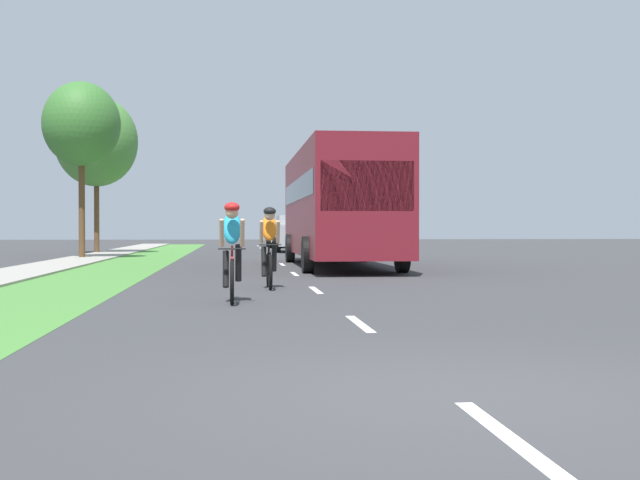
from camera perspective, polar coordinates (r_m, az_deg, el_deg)
ground_plane at (r=25.87m, az=-2.43°, el=-1.79°), size 120.00×120.00×0.00m
grass_verge at (r=26.04m, az=-13.19°, el=-1.78°), size 2.53×70.00×0.01m
sidewalk_concrete at (r=26.41m, az=-17.94°, el=-1.76°), size 1.88×70.00×0.10m
lane_markings_center at (r=29.86m, az=-2.89°, el=-1.43°), size 0.12×52.20×0.01m
cyclist_lead at (r=13.38m, az=-5.98°, el=-0.75°), size 0.42×1.72×1.58m
cyclist_trailing at (r=16.41m, az=-3.46°, el=-0.46°), size 0.42×1.72×1.58m
bus_maroon at (r=25.73m, az=1.21°, el=2.61°), size 2.78×11.60×3.48m
suv_silver at (r=41.41m, az=-1.67°, el=0.51°), size 2.15×4.70×1.79m
pickup_white at (r=50.64m, az=-2.33°, el=0.43°), size 2.22×5.10×1.64m
street_tree_near at (r=33.89m, az=-15.87°, el=7.53°), size 2.96×2.96×6.81m
street_tree_far at (r=40.61m, az=-14.93°, el=6.46°), size 3.80×3.80×7.29m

